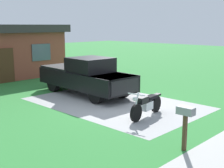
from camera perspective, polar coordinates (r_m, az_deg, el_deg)
ground_plane at (r=13.57m, az=0.47°, el=-3.68°), size 80.00×80.00×0.00m
driveway_pad at (r=13.57m, az=0.47°, el=-3.66°), size 4.99×7.70×0.01m
motorcycle at (r=11.58m, az=6.55°, el=-3.92°), size 2.20×0.71×1.09m
pickup_truck at (r=15.26m, az=-5.16°, el=1.59°), size 2.26×5.71×1.90m
mailbox at (r=8.56m, az=13.75°, el=-6.05°), size 0.26×0.48×1.26m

